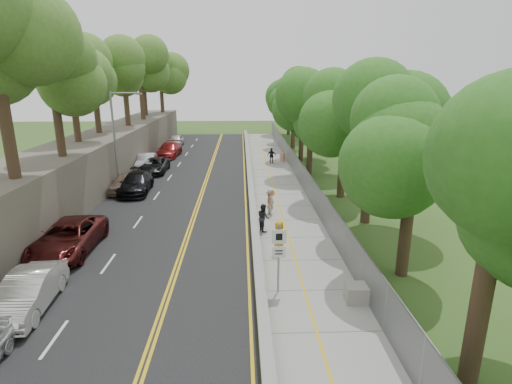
{
  "coord_description": "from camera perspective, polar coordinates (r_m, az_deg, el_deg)",
  "views": [
    {
      "loc": [
        -0.49,
        -18.46,
        8.96
      ],
      "look_at": [
        0.5,
        8.0,
        1.4
      ],
      "focal_mm": 28.0,
      "sensor_mm": 36.0,
      "label": 1
    }
  ],
  "objects": [
    {
      "name": "painter_3",
      "position": [
        26.96,
        2.08,
        -1.46
      ],
      "size": [
        0.71,
        1.14,
        1.71
      ],
      "primitive_type": "imported",
      "rotation": [
        0.0,
        0.0,
        1.64
      ],
      "color": "brown",
      "rests_on": "sidewalk"
    },
    {
      "name": "ground",
      "position": [
        20.52,
        -0.57,
        -9.95
      ],
      "size": [
        140.0,
        140.0,
        0.0
      ],
      "primitive_type": "plane",
      "color": "#33511E",
      "rests_on": "ground"
    },
    {
      "name": "car_7",
      "position": [
        48.26,
        -12.34,
        5.89
      ],
      "size": [
        2.69,
        5.72,
        1.61
      ],
      "primitive_type": "imported",
      "rotation": [
        0.0,
        0.0,
        -0.08
      ],
      "color": "maroon",
      "rests_on": "road"
    },
    {
      "name": "sidewalk",
      "position": [
        34.76,
        2.95,
        1.02
      ],
      "size": [
        4.2,
        66.0,
        0.05
      ],
      "primitive_type": "cube",
      "color": "gray",
      "rests_on": "ground"
    },
    {
      "name": "car_3",
      "position": [
        33.63,
        -16.74,
        1.25
      ],
      "size": [
        2.47,
        5.53,
        1.57
      ],
      "primitive_type": "imported",
      "rotation": [
        0.0,
        0.0,
        0.05
      ],
      "color": "black",
      "rests_on": "road"
    },
    {
      "name": "signpost",
      "position": [
        17.02,
        3.28,
        -8.36
      ],
      "size": [
        0.62,
        0.09,
        3.1
      ],
      "color": "gray",
      "rests_on": "sidewalk"
    },
    {
      "name": "road",
      "position": [
        34.98,
        -10.14,
        0.87
      ],
      "size": [
        11.2,
        66.0,
        0.04
      ],
      "primitive_type": "cube",
      "color": "black",
      "rests_on": "ground"
    },
    {
      "name": "car_4",
      "position": [
        34.19,
        -18.02,
        1.37
      ],
      "size": [
        2.18,
        4.7,
        1.56
      ],
      "primitive_type": "imported",
      "rotation": [
        0.0,
        0.0,
        -0.07
      ],
      "color": "tan",
      "rests_on": "road"
    },
    {
      "name": "streetlight",
      "position": [
        34.23,
        -19.25,
        7.81
      ],
      "size": [
        2.52,
        0.22,
        8.0
      ],
      "color": "gray",
      "rests_on": "ground"
    },
    {
      "name": "car_6",
      "position": [
        40.37,
        -14.3,
        3.69
      ],
      "size": [
        2.35,
        5.07,
        1.41
      ],
      "primitive_type": "imported",
      "rotation": [
        0.0,
        0.0,
        -0.0
      ],
      "color": "black",
      "rests_on": "road"
    },
    {
      "name": "trees_embankment",
      "position": [
        35.75,
        -23.74,
        17.13
      ],
      "size": [
        6.4,
        66.0,
        13.0
      ],
      "primitive_type": null,
      "color": "#578831",
      "rests_on": "rock_embankment"
    },
    {
      "name": "painter_1",
      "position": [
        26.9,
        2.09,
        -1.36
      ],
      "size": [
        0.67,
        0.79,
        1.83
      ],
      "primitive_type": "imported",
      "rotation": [
        0.0,
        0.0,
        2.0
      ],
      "color": "silver",
      "rests_on": "sidewalk"
    },
    {
      "name": "jersey_barrier",
      "position": [
        34.57,
        -0.85,
        1.42
      ],
      "size": [
        0.42,
        66.0,
        0.6
      ],
      "primitive_type": "cube",
      "color": "#C3E11F",
      "rests_on": "ground"
    },
    {
      "name": "car_1",
      "position": [
        18.64,
        -29.77,
        -12.34
      ],
      "size": [
        1.86,
        4.63,
        1.5
      ],
      "primitive_type": "imported",
      "rotation": [
        0.0,
        0.0,
        0.06
      ],
      "color": "silver",
      "rests_on": "road"
    },
    {
      "name": "rock_embankment",
      "position": [
        36.57,
        -22.99,
        3.69
      ],
      "size": [
        5.0,
        66.0,
        4.0
      ],
      "primitive_type": "cube",
      "color": "#595147",
      "rests_on": "ground"
    },
    {
      "name": "painter_2",
      "position": [
        24.07,
        1.06,
        -3.65
      ],
      "size": [
        0.88,
        0.99,
        1.69
      ],
      "primitive_type": "imported",
      "rotation": [
        0.0,
        0.0,
        1.92
      ],
      "color": "black",
      "rests_on": "sidewalk"
    },
    {
      "name": "painter_0",
      "position": [
        21.14,
        3.31,
        -6.42
      ],
      "size": [
        0.67,
        0.93,
        1.76
      ],
      "primitive_type": "imported",
      "rotation": [
        0.0,
        0.0,
        1.43
      ],
      "color": "orange",
      "rests_on": "sidewalk"
    },
    {
      "name": "car_5",
      "position": [
        42.1,
        -15.38,
        4.21
      ],
      "size": [
        2.01,
        4.85,
        1.56
      ],
      "primitive_type": "imported",
      "rotation": [
        0.0,
        0.0,
        0.08
      ],
      "color": "#B3B5BA",
      "rests_on": "road"
    },
    {
      "name": "car_8",
      "position": [
        55.79,
        -11.4,
        7.21
      ],
      "size": [
        1.82,
        4.49,
        1.53
      ],
      "primitive_type": "imported",
      "rotation": [
        0.0,
        0.0,
        -0.0
      ],
      "color": "silver",
      "rests_on": "road"
    },
    {
      "name": "person_far",
      "position": [
        43.41,
        2.25,
        5.21
      ],
      "size": [
        1.05,
        0.62,
        1.68
      ],
      "primitive_type": "imported",
      "rotation": [
        0.0,
        0.0,
        2.91
      ],
      "color": "black",
      "rests_on": "sidewalk"
    },
    {
      "name": "concrete_block",
      "position": [
        17.52,
        14.45,
        -13.82
      ],
      "size": [
        1.12,
        0.86,
        0.73
      ],
      "primitive_type": "cube",
      "rotation": [
        0.0,
        0.0,
        -0.04
      ],
      "color": "gray",
      "rests_on": "sidewalk"
    },
    {
      "name": "car_2",
      "position": [
        23.44,
        -25.25,
        -5.91
      ],
      "size": [
        2.7,
        5.84,
        1.62
      ],
      "primitive_type": "imported",
      "rotation": [
        0.0,
        0.0,
        0.0
      ],
      "color": "#541918",
      "rests_on": "road"
    },
    {
      "name": "chainlink_fence",
      "position": [
        34.77,
        6.42,
        2.6
      ],
      "size": [
        0.04,
        66.0,
        2.0
      ],
      "primitive_type": "cube",
      "color": "slate",
      "rests_on": "ground"
    },
    {
      "name": "construction_barrel",
      "position": [
        44.66,
        3.79,
        5.01
      ],
      "size": [
        0.58,
        0.58,
        0.95
      ],
      "primitive_type": "cylinder",
      "color": "#D64C16",
      "rests_on": "sidewalk"
    },
    {
      "name": "trees_fenceside",
      "position": [
        34.34,
        10.71,
        12.39
      ],
      "size": [
        7.0,
        66.0,
        14.0
      ],
      "primitive_type": null,
      "color": "#377A24",
      "rests_on": "ground"
    }
  ]
}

